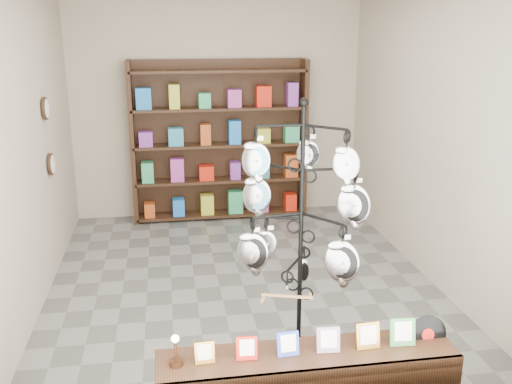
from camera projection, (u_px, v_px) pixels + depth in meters
ground at (243, 285)px, 6.01m from camera, size 5.00×5.00×0.00m
room_envelope at (242, 110)px, 5.49m from camera, size 5.00×5.00×5.00m
display_tree at (301, 214)px, 4.43m from camera, size 1.16×1.16×2.13m
back_shelving at (220, 146)px, 7.90m from camera, size 2.42×0.36×2.20m
wall_clocks at (48, 137)px, 6.05m from camera, size 0.03×0.24×0.84m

